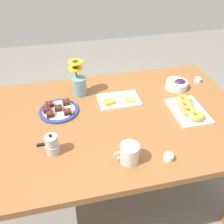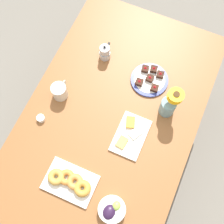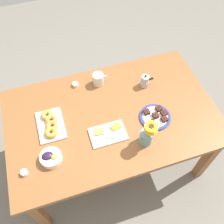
{
  "view_description": "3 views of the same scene",
  "coord_description": "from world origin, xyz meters",
  "px_view_note": "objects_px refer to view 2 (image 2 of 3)",
  "views": [
    {
      "loc": [
        0.25,
        1.11,
        1.67
      ],
      "look_at": [
        0.0,
        0.0,
        0.78
      ],
      "focal_mm": 40.0,
      "sensor_mm": 36.0,
      "label": 1
    },
    {
      "loc": [
        -0.6,
        -0.26,
        2.48
      ],
      "look_at": [
        0.0,
        0.0,
        0.78
      ],
      "focal_mm": 50.0,
      "sensor_mm": 36.0,
      "label": 2
    },
    {
      "loc": [
        -0.33,
        -1.01,
        2.31
      ],
      "look_at": [
        0.0,
        0.0,
        0.78
      ],
      "focal_mm": 40.0,
      "sensor_mm": 36.0,
      "label": 3
    }
  ],
  "objects_px": {
    "coffee_mug": "(60,91)",
    "moka_pot": "(105,52)",
    "grape_bowl": "(112,210)",
    "cheese_platter": "(130,135)",
    "dining_table": "(112,119)",
    "flower_vase": "(169,105)",
    "croissant_platter": "(70,182)",
    "jam_cup_berry": "(41,118)",
    "dessert_plate": "(150,79)"
  },
  "relations": [
    {
      "from": "coffee_mug",
      "to": "flower_vase",
      "type": "xyz_separation_m",
      "value": [
        0.16,
        -0.63,
        0.03
      ]
    },
    {
      "from": "grape_bowl",
      "to": "cheese_platter",
      "type": "xyz_separation_m",
      "value": [
        0.43,
        0.07,
        -0.02
      ]
    },
    {
      "from": "grape_bowl",
      "to": "croissant_platter",
      "type": "distance_m",
      "value": 0.27
    },
    {
      "from": "coffee_mug",
      "to": "dessert_plate",
      "type": "distance_m",
      "value": 0.56
    },
    {
      "from": "coffee_mug",
      "to": "moka_pot",
      "type": "xyz_separation_m",
      "value": [
        0.35,
        -0.14,
        -0.0
      ]
    },
    {
      "from": "coffee_mug",
      "to": "moka_pot",
      "type": "distance_m",
      "value": 0.38
    },
    {
      "from": "dining_table",
      "to": "moka_pot",
      "type": "distance_m",
      "value": 0.42
    },
    {
      "from": "dining_table",
      "to": "flower_vase",
      "type": "height_order",
      "value": "flower_vase"
    },
    {
      "from": "flower_vase",
      "to": "coffee_mug",
      "type": "bearing_deg",
      "value": 104.32
    },
    {
      "from": "coffee_mug",
      "to": "croissant_platter",
      "type": "relative_size",
      "value": 0.45
    },
    {
      "from": "flower_vase",
      "to": "croissant_platter",
      "type": "bearing_deg",
      "value": 151.03
    },
    {
      "from": "croissant_platter",
      "to": "moka_pot",
      "type": "relative_size",
      "value": 2.38
    },
    {
      "from": "dining_table",
      "to": "croissant_platter",
      "type": "xyz_separation_m",
      "value": [
        -0.46,
        0.05,
        0.11
      ]
    },
    {
      "from": "jam_cup_berry",
      "to": "moka_pot",
      "type": "xyz_separation_m",
      "value": [
        0.54,
        -0.17,
        0.03
      ]
    },
    {
      "from": "cheese_platter",
      "to": "flower_vase",
      "type": "xyz_separation_m",
      "value": [
        0.23,
        -0.14,
        0.07
      ]
    },
    {
      "from": "dining_table",
      "to": "jam_cup_berry",
      "type": "height_order",
      "value": "jam_cup_berry"
    },
    {
      "from": "coffee_mug",
      "to": "moka_pot",
      "type": "relative_size",
      "value": 1.06
    },
    {
      "from": "dessert_plate",
      "to": "jam_cup_berry",
      "type": "bearing_deg",
      "value": 135.15
    },
    {
      "from": "dining_table",
      "to": "jam_cup_berry",
      "type": "bearing_deg",
      "value": 117.63
    },
    {
      "from": "croissant_platter",
      "to": "flower_vase",
      "type": "distance_m",
      "value": 0.7
    },
    {
      "from": "dining_table",
      "to": "coffee_mug",
      "type": "relative_size",
      "value": 12.65
    },
    {
      "from": "dining_table",
      "to": "grape_bowl",
      "type": "relative_size",
      "value": 10.88
    },
    {
      "from": "croissant_platter",
      "to": "jam_cup_berry",
      "type": "relative_size",
      "value": 5.9
    },
    {
      "from": "coffee_mug",
      "to": "dessert_plate",
      "type": "height_order",
      "value": "coffee_mug"
    },
    {
      "from": "jam_cup_berry",
      "to": "flower_vase",
      "type": "bearing_deg",
      "value": -62.24
    },
    {
      "from": "coffee_mug",
      "to": "cheese_platter",
      "type": "distance_m",
      "value": 0.49
    },
    {
      "from": "cheese_platter",
      "to": "croissant_platter",
      "type": "distance_m",
      "value": 0.43
    },
    {
      "from": "coffee_mug",
      "to": "jam_cup_berry",
      "type": "xyz_separation_m",
      "value": [
        -0.19,
        0.03,
        -0.04
      ]
    },
    {
      "from": "grape_bowl",
      "to": "croissant_platter",
      "type": "xyz_separation_m",
      "value": [
        0.04,
        0.27,
        -0.01
      ]
    },
    {
      "from": "dining_table",
      "to": "cheese_platter",
      "type": "distance_m",
      "value": 0.19
    },
    {
      "from": "dessert_plate",
      "to": "flower_vase",
      "type": "bearing_deg",
      "value": -131.91
    },
    {
      "from": "grape_bowl",
      "to": "cheese_platter",
      "type": "distance_m",
      "value": 0.43
    },
    {
      "from": "grape_bowl",
      "to": "croissant_platter",
      "type": "bearing_deg",
      "value": 80.42
    },
    {
      "from": "grape_bowl",
      "to": "flower_vase",
      "type": "height_order",
      "value": "flower_vase"
    },
    {
      "from": "dining_table",
      "to": "jam_cup_berry",
      "type": "relative_size",
      "value": 33.33
    },
    {
      "from": "croissant_platter",
      "to": "jam_cup_berry",
      "type": "bearing_deg",
      "value": 51.03
    },
    {
      "from": "jam_cup_berry",
      "to": "grape_bowl",
      "type": "bearing_deg",
      "value": -117.5
    },
    {
      "from": "coffee_mug",
      "to": "cheese_platter",
      "type": "relative_size",
      "value": 0.49
    },
    {
      "from": "croissant_platter",
      "to": "moka_pot",
      "type": "height_order",
      "value": "moka_pot"
    },
    {
      "from": "grape_bowl",
      "to": "dessert_plate",
      "type": "distance_m",
      "value": 0.81
    },
    {
      "from": "grape_bowl",
      "to": "flower_vase",
      "type": "xyz_separation_m",
      "value": [
        0.66,
        -0.07,
        0.05
      ]
    },
    {
      "from": "croissant_platter",
      "to": "dessert_plate",
      "type": "relative_size",
      "value": 1.21
    },
    {
      "from": "dining_table",
      "to": "coffee_mug",
      "type": "height_order",
      "value": "coffee_mug"
    },
    {
      "from": "dining_table",
      "to": "dessert_plate",
      "type": "bearing_deg",
      "value": -22.04
    },
    {
      "from": "croissant_platter",
      "to": "dessert_plate",
      "type": "xyz_separation_m",
      "value": [
        0.76,
        -0.17,
        -0.01
      ]
    },
    {
      "from": "cheese_platter",
      "to": "flower_vase",
      "type": "bearing_deg",
      "value": -31.37
    },
    {
      "from": "cheese_platter",
      "to": "coffee_mug",
      "type": "bearing_deg",
      "value": 81.85
    },
    {
      "from": "coffee_mug",
      "to": "jam_cup_berry",
      "type": "height_order",
      "value": "coffee_mug"
    },
    {
      "from": "croissant_platter",
      "to": "flower_vase",
      "type": "xyz_separation_m",
      "value": [
        0.61,
        -0.34,
        0.06
      ]
    },
    {
      "from": "croissant_platter",
      "to": "flower_vase",
      "type": "bearing_deg",
      "value": -28.97
    }
  ]
}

